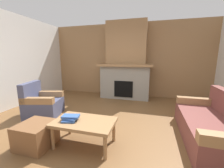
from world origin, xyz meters
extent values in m
plane|color=brown|center=(0.00, 0.00, 0.00)|extent=(9.00, 9.00, 0.00)
cube|color=#997047|center=(0.00, 3.00, 1.35)|extent=(6.00, 0.12, 2.70)
cube|color=gray|center=(0.00, 2.59, 0.57)|extent=(1.70, 0.70, 1.15)
cube|color=black|center=(0.00, 2.26, 0.38)|extent=(0.64, 0.08, 0.56)
cube|color=#997047|center=(0.00, 2.54, 1.19)|extent=(1.90, 0.82, 0.08)
cube|color=#997047|center=(0.00, 2.69, 1.97)|extent=(1.40, 0.50, 1.47)
cube|color=brown|center=(1.91, 0.25, 0.20)|extent=(0.87, 1.81, 0.40)
cube|color=#997047|center=(1.92, 1.07, 0.48)|extent=(0.84, 0.17, 0.15)
cube|color=#474C6B|center=(-1.68, 0.41, 0.20)|extent=(0.93, 0.93, 0.40)
cube|color=#474C6B|center=(-1.98, 0.32, 0.62)|extent=(0.34, 0.77, 0.45)
cube|color=#997047|center=(-1.60, 0.11, 0.48)|extent=(0.77, 0.34, 0.15)
cube|color=#997047|center=(-1.77, 0.70, 0.48)|extent=(0.77, 0.34, 0.15)
cube|color=#997047|center=(-0.13, -0.45, 0.41)|extent=(1.00, 0.60, 0.05)
cylinder|color=#997047|center=(-0.57, -0.69, 0.19)|extent=(0.06, 0.06, 0.38)
cylinder|color=#997047|center=(0.31, -0.69, 0.19)|extent=(0.06, 0.06, 0.38)
cylinder|color=#997047|center=(-0.57, -0.21, 0.19)|extent=(0.06, 0.06, 0.38)
cylinder|color=#997047|center=(0.31, -0.21, 0.19)|extent=(0.06, 0.06, 0.38)
cube|color=brown|center=(-0.88, -0.70, 0.20)|extent=(0.52, 0.52, 0.40)
cube|color=#335699|center=(-0.36, -0.52, 0.44)|extent=(0.25, 0.24, 0.03)
cube|color=#335699|center=(-0.35, -0.50, 0.47)|extent=(0.22, 0.17, 0.03)
cube|color=#335699|center=(-0.36, -0.49, 0.50)|extent=(0.30, 0.21, 0.03)
camera|label=1|loc=(0.88, -2.38, 1.45)|focal=22.30mm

